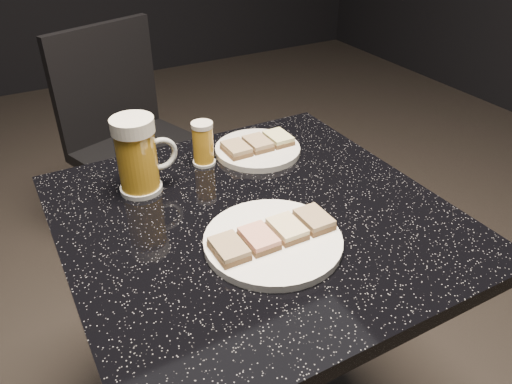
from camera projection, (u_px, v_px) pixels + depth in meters
The scene contains 8 objects.
plate_large at pixel (273, 241), 0.86m from camera, with size 0.24×0.24×0.01m, color white.
plate_small at pixel (258, 150), 1.15m from camera, with size 0.20×0.20×0.01m, color silver.
table at pixel (256, 306), 1.07m from camera, with size 0.70×0.70×0.75m.
beer_mug at pixel (138, 155), 0.97m from camera, with size 0.12×0.09×0.16m.
beer_tumbler at pixel (203, 144), 1.08m from camera, with size 0.05×0.05×0.10m.
chair at pixel (132, 136), 1.78m from camera, with size 0.51×0.51×0.87m.
canapes_on_plate_large at pixel (273, 234), 0.85m from camera, with size 0.22×0.07×0.02m.
canapes_on_plate_small at pixel (258, 143), 1.14m from camera, with size 0.16×0.07×0.02m.
Camera 1 is at (-0.37, -0.67, 1.29)m, focal length 35.00 mm.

